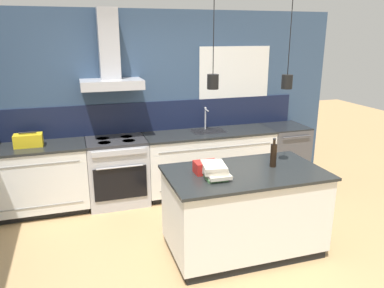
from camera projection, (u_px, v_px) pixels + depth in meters
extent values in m
plane|color=tan|center=(197.00, 260.00, 3.91)|extent=(16.00, 16.00, 0.00)
cube|color=#354C6B|center=(153.00, 104.00, 5.40)|extent=(5.60, 0.06, 2.60)
cube|color=#141C38|center=(154.00, 116.00, 5.41)|extent=(4.42, 0.02, 0.43)
cube|color=white|center=(235.00, 79.00, 5.63)|extent=(1.12, 0.01, 0.96)
cube|color=black|center=(234.00, 79.00, 5.64)|extent=(1.04, 0.01, 0.88)
cube|color=#B5B5BA|center=(112.00, 84.00, 4.89)|extent=(0.80, 0.46, 0.12)
cube|color=#B5B5BA|center=(109.00, 44.00, 4.83)|extent=(0.26, 0.20, 0.90)
cylinder|color=black|center=(214.00, 36.00, 3.43)|extent=(0.01, 0.01, 0.69)
cylinder|color=black|center=(213.00, 82.00, 3.54)|extent=(0.11, 0.11, 0.14)
sphere|color=#F9D18C|center=(213.00, 82.00, 3.54)|extent=(0.06, 0.06, 0.06)
cylinder|color=black|center=(290.00, 37.00, 3.60)|extent=(0.01, 0.01, 0.72)
cylinder|color=black|center=(287.00, 82.00, 3.72)|extent=(0.11, 0.11, 0.14)
sphere|color=#F9D18C|center=(287.00, 82.00, 3.72)|extent=(0.06, 0.06, 0.06)
cube|color=black|center=(37.00, 208.00, 4.98)|extent=(1.32, 0.56, 0.09)
cube|color=white|center=(33.00, 178.00, 4.83)|extent=(1.36, 0.62, 0.79)
cube|color=gray|center=(28.00, 166.00, 4.47)|extent=(1.20, 0.01, 0.01)
cube|color=gray|center=(33.00, 208.00, 4.62)|extent=(1.20, 0.01, 0.01)
cube|color=#232626|center=(29.00, 148.00, 4.72)|extent=(1.39, 0.64, 0.03)
cube|color=black|center=(208.00, 186.00, 5.68)|extent=(1.82, 0.56, 0.09)
cube|color=white|center=(209.00, 160.00, 5.53)|extent=(1.88, 0.62, 0.79)
cube|color=gray|center=(217.00, 148.00, 5.17)|extent=(1.65, 0.01, 0.01)
cube|color=gray|center=(216.00, 185.00, 5.32)|extent=(1.65, 0.01, 0.01)
cube|color=#232626|center=(209.00, 133.00, 5.42)|extent=(1.90, 0.64, 0.03)
cube|color=#262628|center=(208.00, 131.00, 5.46)|extent=(0.48, 0.34, 0.01)
cylinder|color=#B5B5BA|center=(205.00, 119.00, 5.53)|extent=(0.02, 0.02, 0.32)
sphere|color=#B5B5BA|center=(205.00, 108.00, 5.49)|extent=(0.03, 0.03, 0.03)
cylinder|color=#B5B5BA|center=(207.00, 110.00, 5.44)|extent=(0.02, 0.12, 0.02)
cube|color=#B5B5BA|center=(118.00, 173.00, 5.16)|extent=(0.80, 0.62, 0.87)
cube|color=black|center=(121.00, 183.00, 4.88)|extent=(0.68, 0.02, 0.44)
cylinder|color=#B5B5BA|center=(120.00, 167.00, 4.79)|extent=(0.60, 0.02, 0.02)
cube|color=#B5B5BA|center=(119.00, 153.00, 4.76)|extent=(0.68, 0.02, 0.07)
cube|color=#2D2D30|center=(116.00, 141.00, 5.03)|extent=(0.80, 0.60, 0.04)
cylinder|color=black|center=(103.00, 138.00, 5.08)|extent=(0.17, 0.17, 0.00)
cylinder|color=black|center=(126.00, 137.00, 5.17)|extent=(0.17, 0.17, 0.00)
cylinder|color=black|center=(104.00, 143.00, 4.88)|extent=(0.17, 0.17, 0.00)
cylinder|color=black|center=(129.00, 141.00, 4.97)|extent=(0.17, 0.17, 0.00)
cube|color=#4C4C51|center=(283.00, 154.00, 5.91)|extent=(0.61, 0.62, 0.89)
cube|color=black|center=(285.00, 126.00, 5.78)|extent=(0.61, 0.62, 0.02)
cylinder|color=#4C4C51|center=(297.00, 137.00, 5.50)|extent=(0.46, 0.02, 0.02)
cube|color=black|center=(242.00, 245.00, 4.11)|extent=(1.52, 0.85, 0.09)
cube|color=white|center=(244.00, 209.00, 3.98)|extent=(1.59, 0.89, 0.79)
cube|color=#232626|center=(245.00, 172.00, 3.87)|extent=(1.64, 0.94, 0.03)
cylinder|color=black|center=(273.00, 156.00, 3.96)|extent=(0.07, 0.07, 0.25)
cylinder|color=black|center=(274.00, 142.00, 3.92)|extent=(0.03, 0.03, 0.06)
cylinder|color=#262628|center=(274.00, 139.00, 3.91)|extent=(0.03, 0.03, 0.01)
cube|color=#4C7F4C|center=(214.00, 176.00, 3.69)|extent=(0.22, 0.29, 0.03)
cube|color=beige|center=(216.00, 173.00, 3.68)|extent=(0.23, 0.34, 0.04)
cube|color=beige|center=(215.00, 170.00, 3.67)|extent=(0.28, 0.31, 0.04)
cube|color=beige|center=(214.00, 166.00, 3.68)|extent=(0.27, 0.34, 0.03)
cube|color=red|center=(206.00, 167.00, 3.80)|extent=(0.24, 0.17, 0.12)
cube|color=white|center=(209.00, 170.00, 3.72)|extent=(0.14, 0.01, 0.06)
cube|color=gold|center=(28.00, 140.00, 4.69)|extent=(0.34, 0.18, 0.16)
cylinder|color=black|center=(27.00, 133.00, 4.66)|extent=(0.20, 0.02, 0.02)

